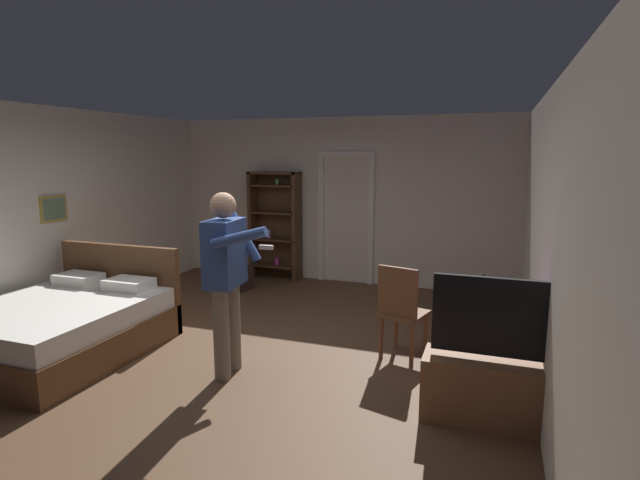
{
  "coord_description": "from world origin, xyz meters",
  "views": [
    {
      "loc": [
        2.38,
        -4.28,
        2.08
      ],
      "look_at": [
        0.81,
        0.14,
        1.26
      ],
      "focal_mm": 27.57,
      "sensor_mm": 36.0,
      "label": 1
    }
  ],
  "objects_px": {
    "bookshelf": "(276,222)",
    "side_table": "(466,320)",
    "tv_flatscreen": "(499,383)",
    "bottle_on_table": "(483,290)",
    "bed": "(64,325)",
    "wooden_chair": "(401,309)",
    "suitcase_dark": "(232,277)",
    "laptop": "(465,294)",
    "person_blue_shirt": "(226,270)"
  },
  "relations": [
    {
      "from": "bottle_on_table",
      "to": "person_blue_shirt",
      "type": "bearing_deg",
      "value": -159.01
    },
    {
      "from": "tv_flatscreen",
      "to": "bookshelf",
      "type": "bearing_deg",
      "value": 134.37
    },
    {
      "from": "bookshelf",
      "to": "side_table",
      "type": "bearing_deg",
      "value": -38.83
    },
    {
      "from": "bed",
      "to": "wooden_chair",
      "type": "relative_size",
      "value": 1.96
    },
    {
      "from": "wooden_chair",
      "to": "suitcase_dark",
      "type": "distance_m",
      "value": 3.5
    },
    {
      "from": "bookshelf",
      "to": "side_table",
      "type": "height_order",
      "value": "bookshelf"
    },
    {
      "from": "suitcase_dark",
      "to": "bottle_on_table",
      "type": "bearing_deg",
      "value": -12.14
    },
    {
      "from": "tv_flatscreen",
      "to": "suitcase_dark",
      "type": "relative_size",
      "value": 2.1
    },
    {
      "from": "tv_flatscreen",
      "to": "laptop",
      "type": "bearing_deg",
      "value": 108.98
    },
    {
      "from": "bookshelf",
      "to": "suitcase_dark",
      "type": "relative_size",
      "value": 3.23
    },
    {
      "from": "bottle_on_table",
      "to": "wooden_chair",
      "type": "relative_size",
      "value": 0.28
    },
    {
      "from": "person_blue_shirt",
      "to": "bookshelf",
      "type": "bearing_deg",
      "value": 107.73
    },
    {
      "from": "bed",
      "to": "person_blue_shirt",
      "type": "distance_m",
      "value": 2.04
    },
    {
      "from": "bottle_on_table",
      "to": "suitcase_dark",
      "type": "distance_m",
      "value": 4.21
    },
    {
      "from": "side_table",
      "to": "suitcase_dark",
      "type": "relative_size",
      "value": 1.25
    },
    {
      "from": "tv_flatscreen",
      "to": "suitcase_dark",
      "type": "xyz_separation_m",
      "value": [
        -3.92,
        2.76,
        -0.14
      ]
    },
    {
      "from": "laptop",
      "to": "person_blue_shirt",
      "type": "relative_size",
      "value": 0.2
    },
    {
      "from": "bookshelf",
      "to": "laptop",
      "type": "bearing_deg",
      "value": -39.52
    },
    {
      "from": "bookshelf",
      "to": "bed",
      "type": "bearing_deg",
      "value": -101.82
    },
    {
      "from": "bookshelf",
      "to": "tv_flatscreen",
      "type": "relative_size",
      "value": 1.54
    },
    {
      "from": "bed",
      "to": "tv_flatscreen",
      "type": "xyz_separation_m",
      "value": [
        4.34,
        0.04,
        0.03
      ]
    },
    {
      "from": "tv_flatscreen",
      "to": "bottle_on_table",
      "type": "distance_m",
      "value": 1.07
    },
    {
      "from": "person_blue_shirt",
      "to": "bottle_on_table",
      "type": "bearing_deg",
      "value": 20.99
    },
    {
      "from": "person_blue_shirt",
      "to": "tv_flatscreen",
      "type": "bearing_deg",
      "value": -1.87
    },
    {
      "from": "bed",
      "to": "wooden_chair",
      "type": "height_order",
      "value": "bed"
    },
    {
      "from": "tv_flatscreen",
      "to": "side_table",
      "type": "distance_m",
      "value": 1.08
    },
    {
      "from": "bed",
      "to": "laptop",
      "type": "relative_size",
      "value": 5.6
    },
    {
      "from": "bottle_on_table",
      "to": "wooden_chair",
      "type": "distance_m",
      "value": 0.82
    },
    {
      "from": "side_table",
      "to": "person_blue_shirt",
      "type": "relative_size",
      "value": 0.4
    },
    {
      "from": "bookshelf",
      "to": "bottle_on_table",
      "type": "height_order",
      "value": "bookshelf"
    },
    {
      "from": "tv_flatscreen",
      "to": "side_table",
      "type": "height_order",
      "value": "tv_flatscreen"
    },
    {
      "from": "side_table",
      "to": "laptop",
      "type": "height_order",
      "value": "laptop"
    },
    {
      "from": "bed",
      "to": "suitcase_dark",
      "type": "relative_size",
      "value": 3.48
    },
    {
      "from": "bookshelf",
      "to": "wooden_chair",
      "type": "height_order",
      "value": "bookshelf"
    },
    {
      "from": "wooden_chair",
      "to": "suitcase_dark",
      "type": "height_order",
      "value": "wooden_chair"
    },
    {
      "from": "tv_flatscreen",
      "to": "suitcase_dark",
      "type": "distance_m",
      "value": 4.8
    },
    {
      "from": "bed",
      "to": "suitcase_dark",
      "type": "height_order",
      "value": "bed"
    },
    {
      "from": "bed",
      "to": "tv_flatscreen",
      "type": "distance_m",
      "value": 4.34
    },
    {
      "from": "tv_flatscreen",
      "to": "wooden_chair",
      "type": "bearing_deg",
      "value": 134.57
    },
    {
      "from": "bottle_on_table",
      "to": "suitcase_dark",
      "type": "bearing_deg",
      "value": 154.13
    },
    {
      "from": "side_table",
      "to": "laptop",
      "type": "relative_size",
      "value": 2.02
    },
    {
      "from": "side_table",
      "to": "wooden_chair",
      "type": "relative_size",
      "value": 0.71
    },
    {
      "from": "bottle_on_table",
      "to": "wooden_chair",
      "type": "xyz_separation_m",
      "value": [
        -0.77,
        0.01,
        -0.27
      ]
    },
    {
      "from": "bed",
      "to": "person_blue_shirt",
      "type": "bearing_deg",
      "value": 3.7
    },
    {
      "from": "bookshelf",
      "to": "person_blue_shirt",
      "type": "height_order",
      "value": "bookshelf"
    },
    {
      "from": "bookshelf",
      "to": "tv_flatscreen",
      "type": "distance_m",
      "value": 5.14
    },
    {
      "from": "side_table",
      "to": "bed",
      "type": "bearing_deg",
      "value": -165.13
    },
    {
      "from": "bed",
      "to": "wooden_chair",
      "type": "bearing_deg",
      "value": 16.43
    },
    {
      "from": "side_table",
      "to": "person_blue_shirt",
      "type": "bearing_deg",
      "value": -155.92
    },
    {
      "from": "tv_flatscreen",
      "to": "wooden_chair",
      "type": "xyz_separation_m",
      "value": [
        -0.94,
        0.96,
        0.21
      ]
    }
  ]
}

